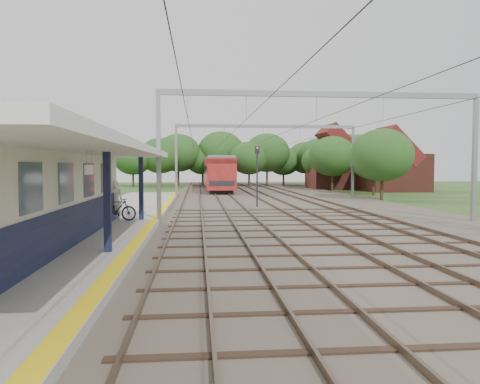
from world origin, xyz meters
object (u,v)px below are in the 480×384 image
bicycle (117,209)px  signal_post (257,168)px  person (115,200)px  train (215,171)px

bicycle → signal_post: bearing=-28.3°
person → train: 43.87m
train → signal_post: size_ratio=8.56×
person → bicycle: (0.15, -0.40, -0.42)m
person → bicycle: bearing=116.5°
bicycle → train: bearing=2.3°
bicycle → train: train is taller
person → train: train is taller
bicycle → signal_post: size_ratio=0.43×
bicycle → signal_post: signal_post is taller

